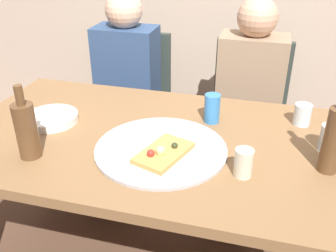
# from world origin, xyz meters

# --- Properties ---
(dining_table) EXTENTS (1.54, 0.89, 0.75)m
(dining_table) POSITION_xyz_m (0.00, 0.00, 0.67)
(dining_table) COLOR olive
(dining_table) RESTS_ON ground_plane
(pizza_tray) EXTENTS (0.49, 0.49, 0.01)m
(pizza_tray) POSITION_xyz_m (0.07, -0.09, 0.75)
(pizza_tray) COLOR #ADADB2
(pizza_tray) RESTS_ON dining_table
(pizza_slice_last) EXTENTS (0.19, 0.25, 0.05)m
(pizza_slice_last) POSITION_xyz_m (0.09, -0.14, 0.77)
(pizza_slice_last) COLOR tan
(pizza_slice_last) RESTS_ON pizza_tray
(wine_bottle) EXTENTS (0.08, 0.08, 0.27)m
(wine_bottle) POSITION_xyz_m (-0.37, -0.25, 0.86)
(wine_bottle) COLOR brown
(wine_bottle) RESTS_ON dining_table
(beer_bottle) EXTENTS (0.07, 0.07, 0.31)m
(beer_bottle) POSITION_xyz_m (0.65, -0.06, 0.87)
(beer_bottle) COLOR brown
(beer_bottle) RESTS_ON dining_table
(tumbler_far) EXTENTS (0.07, 0.07, 0.10)m
(tumbler_far) POSITION_xyz_m (0.66, 0.07, 0.80)
(tumbler_far) COLOR silver
(tumbler_far) RESTS_ON dining_table
(wine_glass) EXTENTS (0.06, 0.06, 0.10)m
(wine_glass) POSITION_xyz_m (0.37, -0.17, 0.80)
(wine_glass) COLOR beige
(wine_glass) RESTS_ON dining_table
(short_glass) EXTENTS (0.07, 0.07, 0.09)m
(short_glass) POSITION_xyz_m (0.58, 0.26, 0.79)
(short_glass) COLOR silver
(short_glass) RESTS_ON dining_table
(soda_can) EXTENTS (0.07, 0.07, 0.12)m
(soda_can) POSITION_xyz_m (0.21, 0.19, 0.81)
(soda_can) COLOR #337AC1
(soda_can) RESTS_ON dining_table
(plate_stack) EXTENTS (0.22, 0.22, 0.03)m
(plate_stack) POSITION_xyz_m (-0.44, 0.01, 0.76)
(plate_stack) COLOR white
(plate_stack) RESTS_ON dining_table
(chair_left) EXTENTS (0.44, 0.44, 0.90)m
(chair_left) POSITION_xyz_m (-0.39, 0.84, 0.51)
(chair_left) COLOR #2D3833
(chair_left) RESTS_ON ground_plane
(chair_right) EXTENTS (0.44, 0.44, 0.90)m
(chair_right) POSITION_xyz_m (0.34, 0.84, 0.51)
(chair_right) COLOR #2D3833
(chair_right) RESTS_ON ground_plane
(guest_in_sweater) EXTENTS (0.36, 0.56, 1.17)m
(guest_in_sweater) POSITION_xyz_m (-0.39, 0.69, 0.64)
(guest_in_sweater) COLOR navy
(guest_in_sweater) RESTS_ON ground_plane
(guest_in_beanie) EXTENTS (0.36, 0.56, 1.17)m
(guest_in_beanie) POSITION_xyz_m (0.34, 0.69, 0.64)
(guest_in_beanie) COLOR #937A60
(guest_in_beanie) RESTS_ON ground_plane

